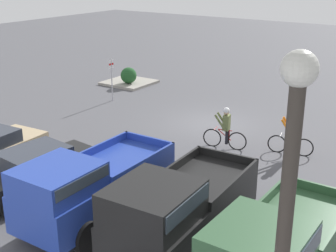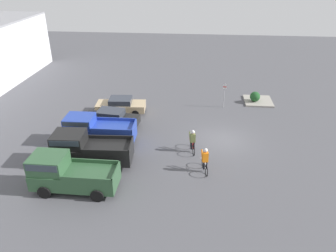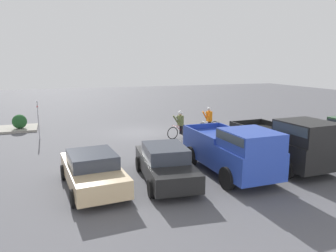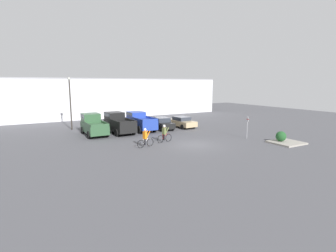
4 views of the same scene
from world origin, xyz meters
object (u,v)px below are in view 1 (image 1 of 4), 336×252
object	(u,v)px
pickup_truck_2	(90,185)
pickup_truck_0	(276,251)
pickup_truck_1	(177,209)
fire_lane_sign	(112,75)
cyclist_1	(292,133)
shrub	(129,75)
sedan_0	(36,170)
cyclist_0	(226,128)

from	to	relation	value
pickup_truck_2	pickup_truck_0	bearing A→B (deg)	179.05
pickup_truck_1	fire_lane_sign	world-z (taller)	fire_lane_sign
cyclist_1	shrub	size ratio (longest dim) A/B	1.80
shrub	sedan_0	bearing A→B (deg)	116.47
pickup_truck_1	shrub	world-z (taller)	pickup_truck_1
pickup_truck_0	shrub	distance (m)	19.60
cyclist_1	fire_lane_sign	xyz separation A→B (m)	(10.68, -1.79, 0.55)
pickup_truck_0	cyclist_1	xyz separation A→B (m)	(2.64, -8.18, -0.29)
pickup_truck_2	cyclist_1	bearing A→B (deg)	-110.10
fire_lane_sign	shrub	size ratio (longest dim) A/B	2.41
fire_lane_sign	shrub	xyz separation A→B (m)	(1.33, -3.05, -0.78)
pickup_truck_2	cyclist_1	world-z (taller)	pickup_truck_2
pickup_truck_2	cyclist_1	size ratio (longest dim) A/B	2.94
pickup_truck_2	shrub	world-z (taller)	pickup_truck_2
cyclist_0	fire_lane_sign	world-z (taller)	fire_lane_sign
shrub	cyclist_0	bearing A→B (deg)	149.17
cyclist_1	pickup_truck_1	bearing A→B (deg)	88.97
cyclist_0	shrub	xyz separation A→B (m)	(9.59, -5.72, -0.22)
pickup_truck_0	shrub	size ratio (longest dim) A/B	5.21
pickup_truck_2	sedan_0	xyz separation A→B (m)	(2.81, -0.39, -0.41)
pickup_truck_1	sedan_0	distance (m)	5.64
cyclist_0	cyclist_1	size ratio (longest dim) A/B	1.02
pickup_truck_0	fire_lane_sign	distance (m)	16.63
sedan_0	fire_lane_sign	bearing A→B (deg)	-62.61
pickup_truck_1	sedan_0	world-z (taller)	pickup_truck_1
pickup_truck_1	sedan_0	size ratio (longest dim) A/B	1.12
pickup_truck_0	pickup_truck_2	xyz separation A→B (m)	(5.59, -0.09, -0.02)
cyclist_1	sedan_0	bearing A→B (deg)	53.16
sedan_0	cyclist_1	xyz separation A→B (m)	(-5.76, -7.69, 0.13)
pickup_truck_0	pickup_truck_2	size ratio (longest dim) A/B	0.99
pickup_truck_1	cyclist_0	xyz separation A→B (m)	(2.28, -6.99, -0.32)
cyclist_0	shrub	bearing A→B (deg)	-30.83
pickup_truck_0	pickup_truck_2	world-z (taller)	pickup_truck_0
pickup_truck_1	cyclist_1	world-z (taller)	pickup_truck_1
pickup_truck_2	cyclist_1	xyz separation A→B (m)	(-2.96, -8.09, -0.27)
shrub	cyclist_1	bearing A→B (deg)	158.03
pickup_truck_0	sedan_0	world-z (taller)	pickup_truck_0
pickup_truck_2	shrub	distance (m)	15.79
sedan_0	cyclist_0	size ratio (longest dim) A/B	2.64
pickup_truck_1	sedan_0	bearing A→B (deg)	-1.83
pickup_truck_1	pickup_truck_2	bearing A→B (deg)	4.35
fire_lane_sign	shrub	distance (m)	3.42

